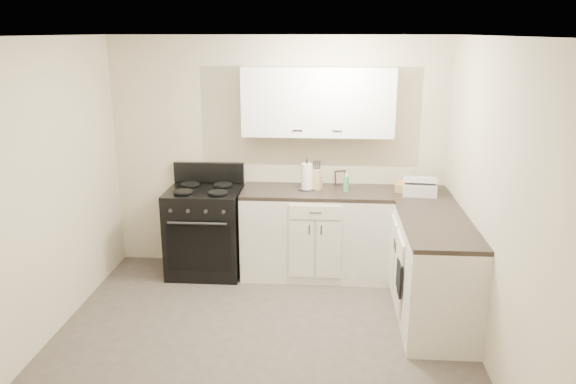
# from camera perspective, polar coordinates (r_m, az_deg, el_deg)

# --- Properties ---
(floor) EXTENTS (3.60, 3.60, 0.00)m
(floor) POSITION_cam_1_polar(r_m,az_deg,el_deg) (4.87, -2.91, -15.38)
(floor) COLOR #473F38
(floor) RESTS_ON ground
(ceiling) EXTENTS (3.60, 3.60, 0.00)m
(ceiling) POSITION_cam_1_polar(r_m,az_deg,el_deg) (4.15, -3.41, 15.53)
(ceiling) COLOR white
(ceiling) RESTS_ON wall_back
(wall_back) EXTENTS (3.60, 0.00, 3.60)m
(wall_back) POSITION_cam_1_polar(r_m,az_deg,el_deg) (6.08, -1.00, 3.83)
(wall_back) COLOR beige
(wall_back) RESTS_ON ground
(wall_right) EXTENTS (0.00, 3.60, 3.60)m
(wall_right) POSITION_cam_1_polar(r_m,az_deg,el_deg) (4.49, 20.28, -1.60)
(wall_right) COLOR beige
(wall_right) RESTS_ON ground
(wall_left) EXTENTS (0.00, 3.60, 3.60)m
(wall_left) POSITION_cam_1_polar(r_m,az_deg,el_deg) (4.91, -24.47, -0.61)
(wall_left) COLOR beige
(wall_left) RESTS_ON ground
(wall_front) EXTENTS (3.60, 0.00, 3.60)m
(wall_front) POSITION_cam_1_polar(r_m,az_deg,el_deg) (2.71, -8.06, -12.48)
(wall_front) COLOR beige
(wall_front) RESTS_ON ground
(base_cabinets_back) EXTENTS (1.55, 0.60, 0.90)m
(base_cabinets_back) POSITION_cam_1_polar(r_m,az_deg,el_deg) (5.99, 2.84, -4.34)
(base_cabinets_back) COLOR white
(base_cabinets_back) RESTS_ON floor
(base_cabinets_right) EXTENTS (0.60, 1.90, 0.90)m
(base_cabinets_right) POSITION_cam_1_polar(r_m,az_deg,el_deg) (5.47, 14.07, -6.87)
(base_cabinets_right) COLOR white
(base_cabinets_right) RESTS_ON floor
(countertop_back) EXTENTS (1.55, 0.60, 0.04)m
(countertop_back) POSITION_cam_1_polar(r_m,az_deg,el_deg) (5.85, 2.90, -0.02)
(countertop_back) COLOR black
(countertop_back) RESTS_ON base_cabinets_back
(countertop_right) EXTENTS (0.60, 1.90, 0.04)m
(countertop_right) POSITION_cam_1_polar(r_m,az_deg,el_deg) (5.31, 14.41, -2.19)
(countertop_right) COLOR black
(countertop_right) RESTS_ON base_cabinets_right
(upper_cabinets) EXTENTS (1.55, 0.30, 0.70)m
(upper_cabinets) POSITION_cam_1_polar(r_m,az_deg,el_deg) (5.81, 3.07, 9.14)
(upper_cabinets) COLOR white
(upper_cabinets) RESTS_ON wall_back
(stove) EXTENTS (0.77, 0.66, 0.93)m
(stove) POSITION_cam_1_polar(r_m,az_deg,el_deg) (6.11, -8.39, -4.01)
(stove) COLOR black
(stove) RESTS_ON floor
(knife_block) EXTENTS (0.12, 0.12, 0.21)m
(knife_block) POSITION_cam_1_polar(r_m,az_deg,el_deg) (5.86, 2.93, 1.31)
(knife_block) COLOR tan
(knife_block) RESTS_ON countertop_back
(paper_towel) EXTENTS (0.15, 0.15, 0.28)m
(paper_towel) POSITION_cam_1_polar(r_m,az_deg,el_deg) (5.83, 1.92, 1.56)
(paper_towel) COLOR white
(paper_towel) RESTS_ON countertop_back
(soap_bottle) EXTENTS (0.07, 0.07, 0.16)m
(soap_bottle) POSITION_cam_1_polar(r_m,az_deg,el_deg) (5.81, 5.92, 0.85)
(soap_bottle) COLOR #40A663
(soap_bottle) RESTS_ON countertop_back
(picture_frame) EXTENTS (0.13, 0.08, 0.15)m
(picture_frame) POSITION_cam_1_polar(r_m,az_deg,el_deg) (6.07, 5.33, 1.48)
(picture_frame) COLOR black
(picture_frame) RESTS_ON countertop_back
(wicker_basket) EXTENTS (0.29, 0.22, 0.09)m
(wicker_basket) POSITION_cam_1_polar(r_m,az_deg,el_deg) (5.90, 12.12, 0.44)
(wicker_basket) COLOR tan
(wicker_basket) RESTS_ON countertop_right
(countertop_grill) EXTENTS (0.36, 0.34, 0.12)m
(countertop_grill) POSITION_cam_1_polar(r_m,az_deg,el_deg) (5.85, 13.19, 0.40)
(countertop_grill) COLOR silver
(countertop_grill) RESTS_ON countertop_right
(oven_mitt_near) EXTENTS (0.02, 0.17, 0.29)m
(oven_mitt_near) POSITION_cam_1_polar(r_m,az_deg,el_deg) (4.98, 11.29, -8.71)
(oven_mitt_near) COLOR black
(oven_mitt_near) RESTS_ON base_cabinets_right
(oven_mitt_far) EXTENTS (0.02, 0.15, 0.26)m
(oven_mitt_far) POSITION_cam_1_polar(r_m,az_deg,el_deg) (5.08, 11.15, -8.21)
(oven_mitt_far) COLOR black
(oven_mitt_far) RESTS_ON base_cabinets_right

